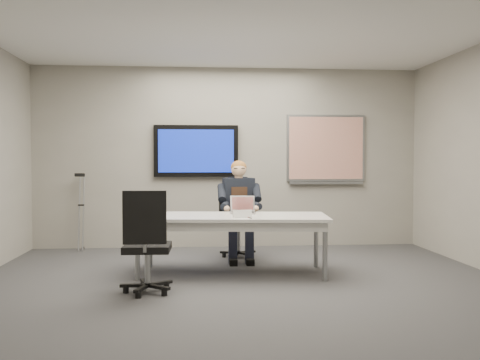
{
  "coord_description": "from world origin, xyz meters",
  "views": [
    {
      "loc": [
        -0.51,
        -5.36,
        1.34
      ],
      "look_at": [
        0.02,
        1.01,
        1.12
      ],
      "focal_mm": 40.0,
      "sensor_mm": 36.0,
      "label": 1
    }
  ],
  "objects": [
    {
      "name": "tv_display",
      "position": [
        -0.5,
        2.95,
        1.5
      ],
      "size": [
        1.3,
        0.09,
        0.8
      ],
      "color": "black",
      "rests_on": "wall_back"
    },
    {
      "name": "pen",
      "position": [
        0.1,
        0.63,
        0.7
      ],
      "size": [
        0.04,
        0.12,
        0.01
      ],
      "primitive_type": "cylinder",
      "rotation": [
        0.0,
        1.57,
        1.79
      ],
      "color": "black",
      "rests_on": "conference_table"
    },
    {
      "name": "conference_table",
      "position": [
        -0.08,
        0.98,
        0.62
      ],
      "size": [
        2.34,
        1.16,
        0.7
      ],
      "rotation": [
        0.0,
        0.0,
        -0.1
      ],
      "color": "white",
      "rests_on": "ground"
    },
    {
      "name": "laptop",
      "position": [
        0.08,
        1.22,
        0.75
      ],
      "size": [
        0.33,
        0.33,
        0.21
      ],
      "rotation": [
        0.0,
        0.0,
        -0.17
      ],
      "color": "#A7A7A9",
      "rests_on": "conference_table"
    },
    {
      "name": "whiteboard",
      "position": [
        1.55,
        2.97,
        1.53
      ],
      "size": [
        1.25,
        0.08,
        1.1
      ],
      "color": "gray",
      "rests_on": "wall_back"
    },
    {
      "name": "office_chair_far",
      "position": [
        0.07,
        2.05,
        0.3
      ],
      "size": [
        0.6,
        0.6,
        0.97
      ],
      "rotation": [
        0.0,
        0.0,
        0.39
      ],
      "color": "black",
      "rests_on": "ground"
    },
    {
      "name": "office_chair_near",
      "position": [
        -1.0,
        0.06,
        0.33
      ],
      "size": [
        0.52,
        0.52,
        1.05
      ],
      "rotation": [
        0.0,
        0.0,
        3.11
      ],
      "color": "black",
      "rests_on": "ground"
    },
    {
      "name": "wall_back",
      "position": [
        0.0,
        3.0,
        1.4
      ],
      "size": [
        6.0,
        0.02,
        2.8
      ],
      "primitive_type": "cube",
      "color": "gray",
      "rests_on": "ground"
    },
    {
      "name": "wall_front",
      "position": [
        0.0,
        -3.0,
        1.4
      ],
      "size": [
        6.0,
        0.02,
        2.8
      ],
      "primitive_type": "cube",
      "color": "gray",
      "rests_on": "ground"
    },
    {
      "name": "seated_person",
      "position": [
        0.08,
        1.8,
        0.55
      ],
      "size": [
        0.44,
        0.76,
        1.35
      ],
      "rotation": [
        0.0,
        0.0,
        0.12
      ],
      "color": "#212437",
      "rests_on": "office_chair_far"
    },
    {
      "name": "ceiling",
      "position": [
        0.0,
        0.0,
        2.8
      ],
      "size": [
        6.0,
        6.0,
        0.02
      ],
      "primitive_type": "cube",
      "color": "silver",
      "rests_on": "wall_back"
    },
    {
      "name": "floor",
      "position": [
        0.0,
        0.0,
        0.0
      ],
      "size": [
        6.0,
        6.0,
        0.02
      ],
      "primitive_type": "cube",
      "color": "#38383B",
      "rests_on": "ground"
    },
    {
      "name": "name_tent",
      "position": [
        0.02,
        0.72,
        0.74
      ],
      "size": [
        0.23,
        0.1,
        0.09
      ],
      "primitive_type": null,
      "rotation": [
        0.0,
        0.0,
        0.2
      ],
      "color": "white",
      "rests_on": "conference_table"
    },
    {
      "name": "crutch",
      "position": [
        -2.23,
        2.83,
        0.6
      ],
      "size": [
        0.29,
        0.45,
        1.21
      ],
      "primitive_type": null,
      "rotation": [
        -0.15,
        0.0,
        0.34
      ],
      "color": "#9C9FA4",
      "rests_on": "ground"
    }
  ]
}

